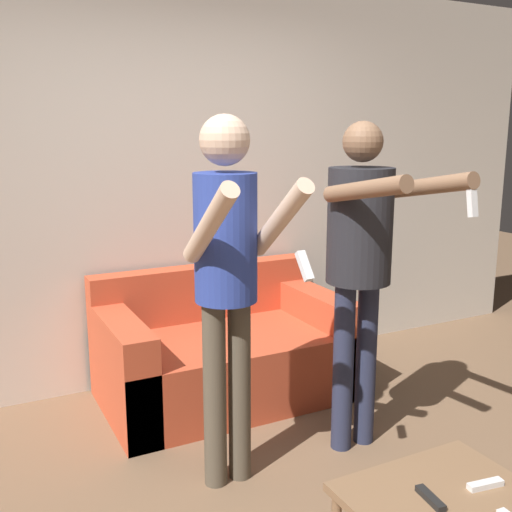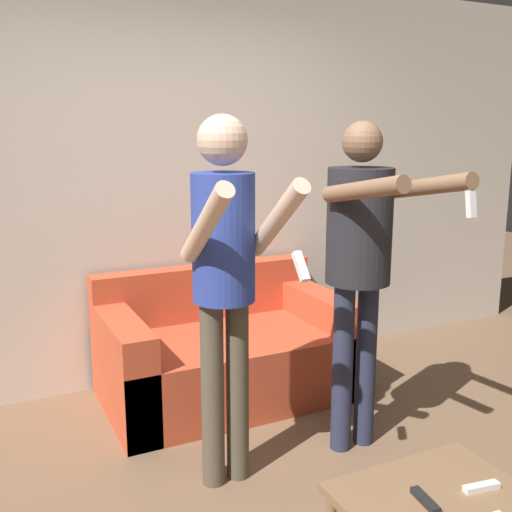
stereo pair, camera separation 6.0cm
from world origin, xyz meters
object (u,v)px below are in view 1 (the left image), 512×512
person_standing_left (227,265)px  person_standing_right (361,248)px  remote_mid (485,485)px  remote_far (430,498)px  coffee_table (451,510)px  couch (223,354)px

person_standing_left → person_standing_right: person_standing_left is taller
remote_mid → person_standing_right: bearing=83.8°
remote_far → coffee_table: bearing=-27.8°
couch → remote_mid: (0.27, -1.90, 0.08)m
coffee_table → remote_mid: remote_mid is taller
coffee_table → remote_far: remote_far is taller
person_standing_left → remote_far: person_standing_left is taller
coffee_table → remote_mid: 0.19m
couch → person_standing_left: person_standing_left is taller
coffee_table → remote_mid: (0.18, 0.01, 0.05)m
remote_far → couch: bearing=90.5°
person_standing_right → couch: bearing=112.3°
couch → remote_far: 1.87m
person_standing_right → coffee_table: 1.30m
couch → remote_far: size_ratio=10.00×
person_standing_right → remote_mid: bearing=-96.2°
remote_far → person_standing_left: bearing=112.4°
person_standing_left → person_standing_right: bearing=-0.3°
remote_mid → coffee_table: bearing=-178.3°
person_standing_right → coffee_table: (-0.29, -0.98, -0.80)m
person_standing_right → coffee_table: size_ratio=2.42×
couch → remote_mid: size_ratio=10.00×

